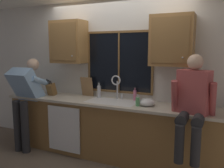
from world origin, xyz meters
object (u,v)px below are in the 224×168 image
(soap_dispenser, at_px, (138,101))
(mixing_bowl, at_px, (147,102))
(cutting_board, at_px, (87,87))
(person_standing, at_px, (26,95))
(person_sitting_on_counter, at_px, (192,101))
(bottle_tall_clear, at_px, (99,91))
(knife_block, at_px, (51,89))
(bottle_green_glass, at_px, (135,95))

(soap_dispenser, bearing_deg, mixing_bowl, 28.04)
(cutting_board, xyz_separation_m, mixing_bowl, (1.16, -0.25, -0.12))
(person_standing, bearing_deg, soap_dispenser, 6.52)
(person_sitting_on_counter, relative_size, bottle_tall_clear, 4.69)
(knife_block, xyz_separation_m, mixing_bowl, (1.77, -0.04, -0.06))
(person_sitting_on_counter, bearing_deg, soap_dispenser, 167.68)
(mixing_bowl, bearing_deg, knife_block, 178.80)
(knife_block, bearing_deg, person_standing, -131.87)
(person_sitting_on_counter, distance_m, mixing_bowl, 0.70)
(person_standing, bearing_deg, bottle_tall_clear, 24.07)
(soap_dispenser, xyz_separation_m, bottle_tall_clear, (-0.79, 0.29, 0.04))
(bottle_green_glass, bearing_deg, knife_block, -171.25)
(person_standing, xyz_separation_m, mixing_bowl, (2.06, 0.29, 0.00))
(soap_dispenser, bearing_deg, cutting_board, 163.05)
(person_standing, bearing_deg, person_sitting_on_counter, 1.12)
(bottle_green_glass, xyz_separation_m, bottle_tall_clear, (-0.63, -0.04, 0.02))
(knife_block, distance_m, cutting_board, 0.65)
(person_sitting_on_counter, xyz_separation_m, soap_dispenser, (-0.77, 0.17, -0.12))
(bottle_green_glass, bearing_deg, person_sitting_on_counter, -28.30)
(cutting_board, bearing_deg, soap_dispenser, -16.95)
(person_sitting_on_counter, bearing_deg, bottle_green_glass, 151.70)
(person_standing, distance_m, mixing_bowl, 2.08)
(person_sitting_on_counter, relative_size, mixing_bowl, 5.55)
(knife_block, relative_size, bottle_green_glass, 1.48)
(person_sitting_on_counter, height_order, mixing_bowl, person_sitting_on_counter)
(knife_block, relative_size, mixing_bowl, 1.42)
(person_standing, bearing_deg, bottle_green_glass, 17.28)
(bottle_green_glass, bearing_deg, bottle_tall_clear, -176.34)
(person_standing, bearing_deg, cutting_board, 30.87)
(person_sitting_on_counter, xyz_separation_m, cutting_board, (-1.81, 0.48, -0.02))
(soap_dispenser, distance_m, bottle_green_glass, 0.37)
(cutting_board, xyz_separation_m, soap_dispenser, (1.04, -0.32, -0.10))
(mixing_bowl, distance_m, bottle_green_glass, 0.39)
(person_sitting_on_counter, distance_m, knife_block, 2.44)
(person_sitting_on_counter, xyz_separation_m, mixing_bowl, (-0.65, 0.23, -0.13))
(person_sitting_on_counter, relative_size, soap_dispenser, 7.14)
(mixing_bowl, bearing_deg, soap_dispenser, -151.96)
(knife_block, relative_size, bottle_tall_clear, 1.20)
(person_standing, bearing_deg, mixing_bowl, 7.94)
(person_sitting_on_counter, height_order, soap_dispenser, person_sitting_on_counter)
(soap_dispenser, bearing_deg, bottle_tall_clear, 159.68)
(knife_block, bearing_deg, cutting_board, 19.31)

